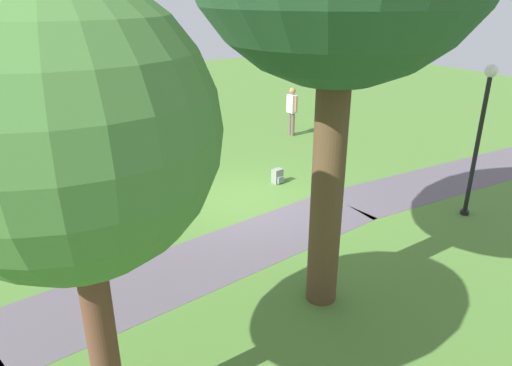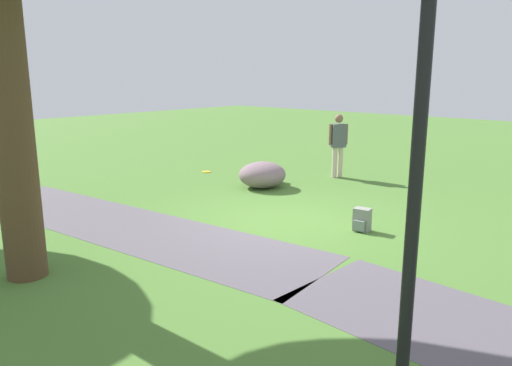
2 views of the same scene
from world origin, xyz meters
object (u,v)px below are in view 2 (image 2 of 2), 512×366
at_px(lawn_boulder, 262,175).
at_px(backpack_by_boulder, 271,174).
at_px(lamp_post, 418,147).
at_px(man_near_boulder, 338,141).
at_px(spare_backpack_on_lawn, 362,220).
at_px(frisbee_on_grass, 206,172).

height_order(lawn_boulder, backpack_by_boulder, lawn_boulder).
distance_m(lamp_post, man_near_boulder, 9.38).
bearing_deg(lamp_post, spare_backpack_on_lawn, -56.72).
bearing_deg(lawn_boulder, lamp_post, 138.66).
bearing_deg(man_near_boulder, lawn_boulder, 72.92).
bearing_deg(man_near_boulder, frisbee_on_grass, 30.85).
relative_size(lawn_boulder, man_near_boulder, 0.90).
bearing_deg(lawn_boulder, spare_backpack_on_lawn, 158.83).
xyz_separation_m(man_near_boulder, spare_backpack_on_lawn, (-2.77, 3.55, -0.76)).
height_order(lamp_post, lawn_boulder, lamp_post).
bearing_deg(frisbee_on_grass, lamp_post, 145.92).
bearing_deg(lamp_post, lawn_boulder, -41.34).
bearing_deg(spare_backpack_on_lawn, lamp_post, 123.28).
height_order(lamp_post, frisbee_on_grass, lamp_post).
bearing_deg(lamp_post, backpack_by_boulder, -43.36).
bearing_deg(lamp_post, man_near_boulder, -54.44).
bearing_deg(man_near_boulder, backpack_by_boulder, 59.73).
xyz_separation_m(lamp_post, spare_backpack_on_lawn, (2.64, -4.02, -1.98)).
height_order(lamp_post, spare_backpack_on_lawn, lamp_post).
height_order(lawn_boulder, man_near_boulder, man_near_boulder).
bearing_deg(backpack_by_boulder, lamp_post, 136.64).
height_order(spare_backpack_on_lawn, frisbee_on_grass, spare_backpack_on_lawn).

